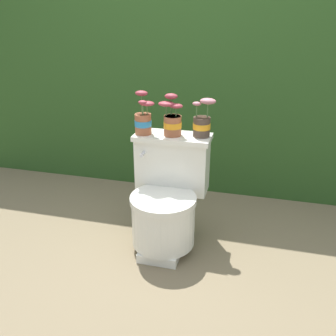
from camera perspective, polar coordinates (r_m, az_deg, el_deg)
name	(u,v)px	position (r m, az deg, el deg)	size (l,w,h in m)	color
ground_plane	(169,249)	(2.42, 0.16, -12.25)	(12.00, 12.00, 0.00)	#75664C
hedge_backdrop	(208,76)	(3.32, 6.06, 13.73)	(4.14, 0.92, 1.72)	#284C1E
toilet	(167,199)	(2.32, -0.17, -4.74)	(0.47, 0.53, 0.69)	silver
potted_plant_left	(143,119)	(2.30, -3.79, 7.43)	(0.13, 0.11, 0.26)	#9E5638
potted_plant_midleft	(172,120)	(2.27, 0.64, 7.27)	(0.15, 0.11, 0.25)	#9E5638
potted_plant_middle	(202,123)	(2.26, 5.24, 6.87)	(0.14, 0.11, 0.23)	#47382D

